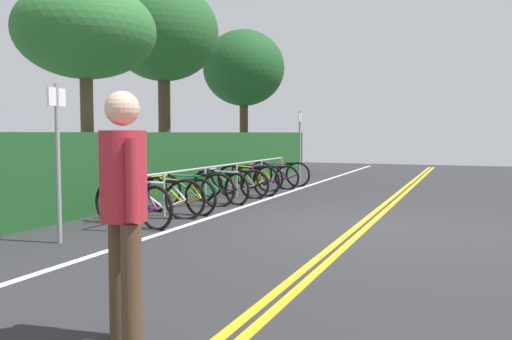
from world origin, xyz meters
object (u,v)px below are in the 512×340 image
object	(u,v)px
sign_post_near	(58,147)
tree_mid	(85,32)
bicycle_2	(177,195)
bicycle_0	(132,205)
tree_far_right	(163,34)
bicycle_4	(220,187)
bicycle_7	(251,178)
bicycle_5	(231,184)
pedestrian	(124,200)
tree_extra	(244,69)
bicycle_8	(267,177)
bicycle_6	(248,180)
sign_post_far	(300,139)
bicycle_1	(155,199)
bicycle_3	(191,190)
bicycle_9	(279,174)
bike_rack	(222,173)

from	to	relation	value
sign_post_near	tree_mid	world-z (taller)	tree_mid
bicycle_2	sign_post_near	size ratio (longest dim) A/B	0.82
bicycle_0	tree_far_right	size ratio (longest dim) A/B	0.30
bicycle_4	tree_mid	distance (m)	4.35
bicycle_2	bicycle_4	bearing A→B (deg)	-2.78
bicycle_7	tree_far_right	size ratio (longest dim) A/B	0.28
bicycle_5	tree_far_right	size ratio (longest dim) A/B	0.31
bicycle_4	tree_mid	world-z (taller)	tree_mid
pedestrian	bicycle_2	bearing A→B (deg)	26.47
sign_post_near	tree_extra	size ratio (longest dim) A/B	0.40
bicycle_8	pedestrian	bearing A→B (deg)	-164.92
bicycle_6	sign_post_far	bearing A→B (deg)	-2.39
bicycle_1	bicycle_7	xyz separation A→B (m)	(4.74, 0.14, -0.01)
bicycle_1	bicycle_3	world-z (taller)	bicycle_1
bicycle_3	pedestrian	xyz separation A→B (m)	(-6.52, -2.99, 0.68)
pedestrian	sign_post_near	distance (m)	3.95
sign_post_near	tree_mid	xyz separation A→B (m)	(3.81, 2.56, 2.31)
bicycle_6	bicycle_9	distance (m)	2.39
bike_rack	bicycle_6	bearing A→B (deg)	-5.84
bicycle_5	bike_rack	bearing A→B (deg)	178.11
sign_post_far	tree_far_right	world-z (taller)	tree_far_right
bicycle_7	sign_post_far	xyz separation A→B (m)	(2.91, -0.40, 0.95)
bicycle_0	bicycle_6	world-z (taller)	bicycle_6
tree_mid	tree_extra	bearing A→B (deg)	2.79
bike_rack	tree_mid	xyz separation A→B (m)	(-1.20, 2.61, 3.00)
bicycle_9	bicycle_7	bearing A→B (deg)	172.71
bicycle_4	bike_rack	bearing A→B (deg)	19.72
bicycle_7	sign_post_near	size ratio (longest dim) A/B	0.77
bicycle_0	bicycle_9	distance (m)	7.09
bicycle_0	tree_mid	distance (m)	4.82
bicycle_6	pedestrian	distance (m)	9.29
bicycle_5	sign_post_near	bearing A→B (deg)	179.29
bike_rack	bicycle_6	world-z (taller)	bike_rack
bicycle_9	bike_rack	bearing A→B (deg)	178.72
bicycle_6	bicycle_0	bearing A→B (deg)	179.45
bicycle_2	bicycle_3	size ratio (longest dim) A/B	1.02
bicycle_7	bicycle_8	xyz separation A→B (m)	(0.69, -0.19, -0.02)
bicycle_8	tree_far_right	world-z (taller)	tree_far_right
tree_mid	tree_far_right	distance (m)	4.44
bicycle_5	bicycle_8	size ratio (longest dim) A/B	1.02
bicycle_9	tree_mid	world-z (taller)	tree_mid
pedestrian	sign_post_far	bearing A→B (deg)	11.60
bicycle_6	bicycle_2	bearing A→B (deg)	178.78
bike_rack	pedestrian	distance (m)	8.19
bicycle_4	tree_extra	xyz separation A→B (m)	(8.96, 3.22, 3.58)
bicycle_6	bicycle_9	world-z (taller)	bicycle_6
bicycle_2	bicycle_7	xyz separation A→B (m)	(4.03, 0.18, 0.00)
bicycle_4	bicycle_8	size ratio (longest dim) A/B	0.92
bike_rack	bicycle_8	bearing A→B (deg)	-1.45
bicycle_6	sign_post_far	size ratio (longest dim) A/B	0.82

